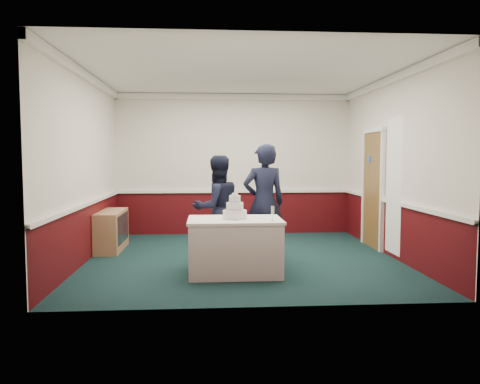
{
  "coord_description": "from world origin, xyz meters",
  "views": [
    {
      "loc": [
        -0.57,
        -7.55,
        1.67
      ],
      "look_at": [
        -0.05,
        -0.1,
        1.1
      ],
      "focal_mm": 35.0,
      "sensor_mm": 36.0,
      "label": 1
    }
  ],
  "objects": [
    {
      "name": "person_man",
      "position": [
        -0.41,
        -0.12,
        0.84
      ],
      "size": [
        1.01,
        0.92,
        1.69
      ],
      "primitive_type": "imported",
      "rotation": [
        0.0,
        0.0,
        3.56
      ],
      "color": "black",
      "rests_on": "ground"
    },
    {
      "name": "person_woman",
      "position": [
        0.33,
        -0.18,
        0.93
      ],
      "size": [
        0.74,
        0.54,
        1.87
      ],
      "primitive_type": "imported",
      "rotation": [
        0.0,
        0.0,
        3.29
      ],
      "color": "black",
      "rests_on": "ground"
    },
    {
      "name": "room_shell",
      "position": [
        0.08,
        0.61,
        1.97
      ],
      "size": [
        5.0,
        5.0,
        3.0
      ],
      "color": "silver",
      "rests_on": "ground"
    },
    {
      "name": "cake_table",
      "position": [
        -0.18,
        -1.0,
        0.4
      ],
      "size": [
        1.32,
        0.92,
        0.79
      ],
      "color": "white",
      "rests_on": "ground"
    },
    {
      "name": "sideboard",
      "position": [
        -2.28,
        0.86,
        0.35
      ],
      "size": [
        0.41,
        1.2,
        0.7
      ],
      "color": "#AA7B52",
      "rests_on": "ground"
    },
    {
      "name": "wedding_cake",
      "position": [
        -0.18,
        -1.0,
        0.9
      ],
      "size": [
        0.35,
        0.35,
        0.36
      ],
      "color": "white",
      "rests_on": "cake_table"
    },
    {
      "name": "ground",
      "position": [
        0.0,
        0.0,
        0.0
      ],
      "size": [
        5.0,
        5.0,
        0.0
      ],
      "primitive_type": "plane",
      "color": "#132F2D",
      "rests_on": "ground"
    },
    {
      "name": "cake_knife",
      "position": [
        -0.21,
        -1.2,
        0.79
      ],
      "size": [
        0.1,
        0.21,
        0.0
      ],
      "primitive_type": "cube",
      "rotation": [
        0.0,
        0.0,
        0.42
      ],
      "color": "silver",
      "rests_on": "cake_table"
    },
    {
      "name": "champagne_flute",
      "position": [
        0.32,
        -1.28,
        0.93
      ],
      "size": [
        0.05,
        0.05,
        0.21
      ],
      "color": "silver",
      "rests_on": "cake_table"
    }
  ]
}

